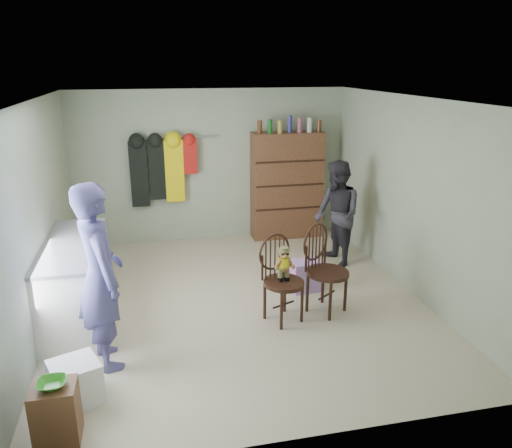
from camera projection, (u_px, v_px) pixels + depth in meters
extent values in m
plane|color=beige|center=(240.00, 301.00, 6.34)|extent=(5.00, 5.00, 0.00)
plane|color=#A4B093|center=(212.00, 166.00, 8.28)|extent=(4.50, 0.00, 4.50)
plane|color=#A4B093|center=(39.00, 219.00, 5.49)|extent=(0.00, 5.00, 5.00)
plane|color=#A4B093|center=(411.00, 196.00, 6.42)|extent=(0.00, 5.00, 5.00)
plane|color=white|center=(238.00, 99.00, 5.57)|extent=(5.00, 5.00, 0.00)
cube|color=silver|center=(75.00, 282.00, 5.80)|extent=(0.60, 1.80, 0.90)
cube|color=slate|center=(71.00, 245.00, 5.66)|extent=(0.64, 1.86, 0.04)
cylinder|color=#99999E|center=(99.00, 289.00, 5.42)|extent=(0.02, 0.02, 0.14)
cylinder|color=#99999E|center=(105.00, 259.00, 6.26)|extent=(0.02, 0.02, 0.14)
cube|color=brown|center=(56.00, 413.00, 3.94)|extent=(0.35, 0.30, 0.50)
imported|color=#319422|center=(52.00, 384.00, 3.86)|extent=(0.22, 0.22, 0.05)
cube|color=white|center=(76.00, 382.00, 4.42)|extent=(0.52, 0.51, 0.38)
cylinder|color=#331C12|center=(284.00, 283.00, 5.72)|extent=(0.60, 0.60, 0.05)
cylinder|color=#331C12|center=(281.00, 311.00, 5.60)|extent=(0.04, 0.04, 0.46)
cylinder|color=#331C12|center=(302.00, 304.00, 5.77)|extent=(0.04, 0.04, 0.46)
cylinder|color=#331C12|center=(265.00, 301.00, 5.84)|extent=(0.04, 0.04, 0.46)
cylinder|color=#331C12|center=(285.00, 294.00, 6.01)|extent=(0.04, 0.04, 0.46)
torus|color=#331C12|center=(274.00, 252.00, 5.76)|extent=(0.42, 0.20, 0.44)
cylinder|color=#331C12|center=(262.00, 268.00, 5.70)|extent=(0.03, 0.03, 0.30)
cylinder|color=#331C12|center=(287.00, 261.00, 5.90)|extent=(0.03, 0.03, 0.30)
cylinder|color=yellow|center=(284.00, 263.00, 5.67)|extent=(0.13, 0.13, 0.12)
cylinder|color=#475128|center=(284.00, 273.00, 5.71)|extent=(0.08, 0.08, 0.19)
sphere|color=#9E7042|center=(284.00, 254.00, 5.63)|extent=(0.12, 0.12, 0.12)
cylinder|color=#475128|center=(284.00, 249.00, 5.62)|extent=(0.10, 0.10, 0.04)
cube|color=black|center=(285.00, 254.00, 5.58)|extent=(0.08, 0.01, 0.02)
cylinder|color=#331C12|center=(328.00, 273.00, 5.93)|extent=(0.67, 0.67, 0.05)
cylinder|color=#331C12|center=(330.00, 302.00, 5.80)|extent=(0.04, 0.04, 0.48)
cylinder|color=#331C12|center=(345.00, 293.00, 6.02)|extent=(0.04, 0.04, 0.48)
cylinder|color=#331C12|center=(307.00, 293.00, 6.01)|extent=(0.04, 0.04, 0.48)
cylinder|color=#331C12|center=(323.00, 285.00, 6.23)|extent=(0.04, 0.04, 0.48)
torus|color=#331C12|center=(316.00, 242.00, 5.95)|extent=(0.40, 0.29, 0.47)
cylinder|color=#331C12|center=(306.00, 259.00, 5.85)|extent=(0.03, 0.03, 0.32)
cylinder|color=#331C12|center=(325.00, 250.00, 6.12)|extent=(0.03, 0.03, 0.32)
cube|color=pink|center=(305.00, 275.00, 6.61)|extent=(0.40, 0.32, 0.40)
imported|color=#4B4783|center=(100.00, 276.00, 4.79)|extent=(0.64, 0.79, 1.87)
imported|color=#2D2B33|center=(337.00, 214.00, 7.26)|extent=(0.68, 0.83, 1.57)
cube|color=brown|center=(287.00, 186.00, 8.46)|extent=(1.20, 0.38, 1.80)
cube|color=#331C12|center=(290.00, 208.00, 8.39)|extent=(1.16, 0.02, 0.03)
cube|color=#331C12|center=(290.00, 185.00, 8.26)|extent=(1.16, 0.02, 0.03)
cube|color=#331C12|center=(291.00, 161.00, 8.14)|extent=(1.16, 0.02, 0.03)
cylinder|color=#592D14|center=(260.00, 127.00, 7.95)|extent=(0.08, 0.08, 0.22)
cylinder|color=#19591E|center=(270.00, 127.00, 7.98)|extent=(0.08, 0.08, 0.22)
cylinder|color=#A59933|center=(280.00, 127.00, 8.02)|extent=(0.08, 0.08, 0.20)
cylinder|color=navy|center=(290.00, 124.00, 8.04)|extent=(0.08, 0.08, 0.28)
cylinder|color=#8C3F59|center=(300.00, 125.00, 8.08)|extent=(0.09, 0.09, 0.23)
cylinder|color=#B2B2B7|center=(309.00, 125.00, 8.12)|extent=(0.09, 0.09, 0.24)
cylinder|color=#592D14|center=(319.00, 126.00, 8.16)|extent=(0.07, 0.07, 0.19)
cylinder|color=#99999E|center=(186.00, 137.00, 7.99)|extent=(1.00, 0.02, 0.02)
cube|color=black|center=(139.00, 174.00, 7.94)|extent=(0.28, 0.10, 1.05)
cube|color=black|center=(157.00, 170.00, 7.98)|extent=(0.26, 0.10, 0.95)
cube|color=yellow|center=(174.00, 171.00, 8.05)|extent=(0.30, 0.10, 1.00)
cube|color=red|center=(190.00, 157.00, 8.03)|extent=(0.22, 0.10, 0.55)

